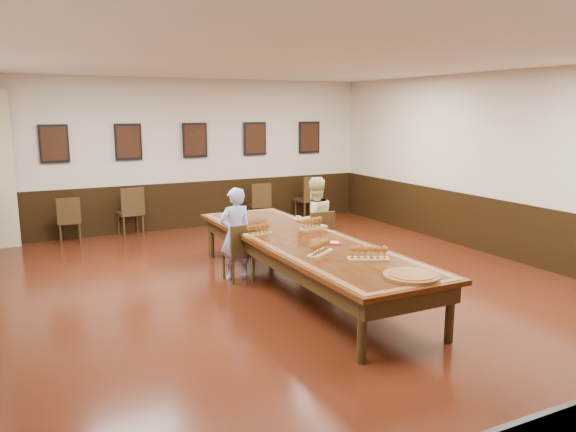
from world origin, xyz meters
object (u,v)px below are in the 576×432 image
spare_chair_b (130,211)px  spare_chair_d (307,198)px  person_woman (314,221)px  carved_platter (411,276)px  spare_chair_a (69,220)px  conference_table (304,249)px  spare_chair_c (259,204)px  chair_man (238,252)px  chair_woman (317,238)px  person_man (235,234)px

spare_chair_b → spare_chair_d: (4.04, -0.16, 0.01)m
person_woman → carved_platter: (-0.65, -3.31, 0.04)m
spare_chair_a → conference_table: (2.66, -4.63, 0.16)m
person_woman → conference_table: bearing=57.0°
spare_chair_a → spare_chair_c: (3.99, -0.05, 0.02)m
spare_chair_c → spare_chair_d: 1.23m
spare_chair_b → spare_chair_d: size_ratio=0.98×
spare_chair_b → person_woman: person_woman is taller
chair_man → spare_chair_c: 4.19m
person_woman → conference_table: size_ratio=0.29×
person_woman → conference_table: (-0.82, -1.16, -0.12)m
chair_man → chair_woman: size_ratio=0.94×
conference_table → carved_platter: 2.16m
spare_chair_d → spare_chair_a: bearing=-3.7°
spare_chair_c → carved_platter: size_ratio=1.35×
chair_man → spare_chair_d: 4.88m
spare_chair_b → spare_chair_a: bearing=-0.7°
chair_woman → person_woman: 0.28m
spare_chair_a → carved_platter: spare_chair_a is taller
person_man → person_woman: 1.48m
spare_chair_b → person_man: 3.85m
chair_man → spare_chair_c: spare_chair_c is taller
spare_chair_c → person_woman: 3.47m
spare_chair_d → person_man: (-3.21, -3.59, 0.19)m
person_woman → chair_man: bearing=12.7°
carved_platter → spare_chair_b: bearing=103.5°
person_woman → conference_table: person_woman is taller
spare_chair_c → conference_table: bearing=82.1°
spare_chair_d → spare_chair_c: bearing=-3.4°
person_man → carved_platter: (0.81, -3.13, 0.07)m
chair_woman → spare_chair_c: 3.56m
spare_chair_c → conference_table: 4.78m
chair_man → carved_platter: size_ratio=1.26×
chair_man → person_man: size_ratio=0.63×
chair_man → conference_table: chair_man is taller
chair_man → conference_table: 1.11m
spare_chair_d → person_woman: 3.84m
conference_table → spare_chair_a: bearing=119.8°
person_woman → carved_platter: 3.37m
carved_platter → chair_man: bearing=104.9°
conference_table → spare_chair_b: bearing=107.3°
spare_chair_b → chair_woman: bearing=116.4°
spare_chair_a → person_woman: person_woman is taller
spare_chair_a → spare_chair_c: spare_chair_c is taller
spare_chair_d → person_woman: size_ratio=0.71×
spare_chair_a → spare_chair_b: bearing=-170.9°
spare_chair_d → person_man: size_ratio=0.73×
chair_woman → person_woman: bearing=-90.0°
spare_chair_c → carved_platter: spare_chair_c is taller
spare_chair_a → carved_platter: size_ratio=1.29×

